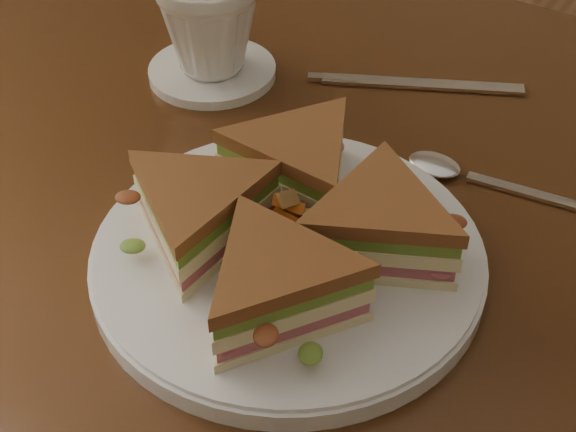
{
  "coord_description": "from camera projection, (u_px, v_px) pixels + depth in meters",
  "views": [
    {
      "loc": [
        0.24,
        -0.48,
        1.18
      ],
      "look_at": [
        -0.0,
        -0.12,
        0.8
      ],
      "focal_mm": 50.0,
      "sensor_mm": 36.0,
      "label": 1
    }
  ],
  "objects": [
    {
      "name": "table",
      "position": [
        357.0,
        266.0,
        0.75
      ],
      "size": [
        1.2,
        0.8,
        0.75
      ],
      "color": "black",
      "rests_on": "ground"
    },
    {
      "name": "plate",
      "position": [
        288.0,
        257.0,
        0.61
      ],
      "size": [
        0.3,
        0.3,
        0.02
      ],
      "primitive_type": "cylinder",
      "color": "white",
      "rests_on": "table"
    },
    {
      "name": "knife",
      "position": [
        407.0,
        84.0,
        0.8
      ],
      "size": [
        0.2,
        0.11,
        0.0
      ],
      "rotation": [
        0.0,
        0.0,
        0.47
      ],
      "color": "silver",
      "rests_on": "table"
    },
    {
      "name": "coffee_cup",
      "position": [
        209.0,
        24.0,
        0.78
      ],
      "size": [
        0.14,
        0.14,
        0.1
      ],
      "primitive_type": "imported",
      "rotation": [
        0.0,
        0.0,
        -0.41
      ],
      "color": "white",
      "rests_on": "saucer"
    },
    {
      "name": "crisps_mound",
      "position": [
        288.0,
        225.0,
        0.59
      ],
      "size": [
        0.09,
        0.09,
        0.05
      ],
      "primitive_type": null,
      "color": "#C45A19",
      "rests_on": "plate"
    },
    {
      "name": "saucer",
      "position": [
        212.0,
        71.0,
        0.81
      ],
      "size": [
        0.13,
        0.13,
        0.01
      ],
      "primitive_type": "cylinder",
      "color": "white",
      "rests_on": "table"
    },
    {
      "name": "spoon",
      "position": [
        460.0,
        173.0,
        0.69
      ],
      "size": [
        0.18,
        0.04,
        0.01
      ],
      "rotation": [
        0.0,
        0.0,
        0.13
      ],
      "color": "silver",
      "rests_on": "table"
    },
    {
      "name": "sandwich_wedges",
      "position": [
        288.0,
        221.0,
        0.58
      ],
      "size": [
        0.3,
        0.3,
        0.06
      ],
      "color": "#FDF1BB",
      "rests_on": "plate"
    }
  ]
}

